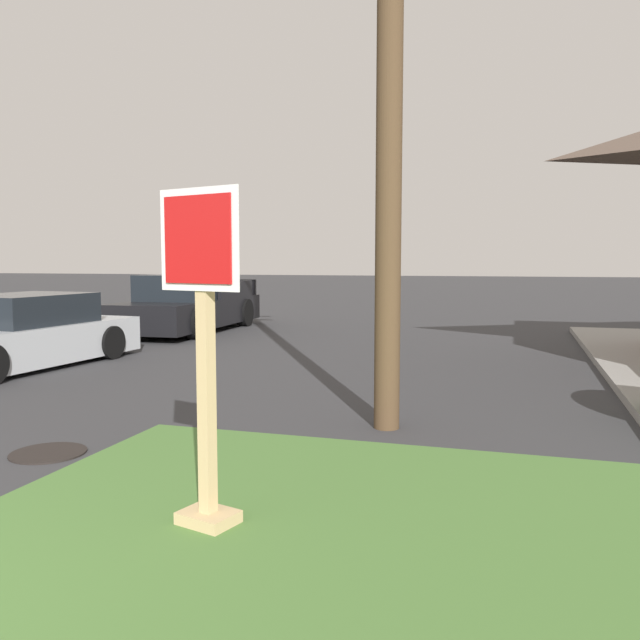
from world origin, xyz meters
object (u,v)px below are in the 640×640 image
object	(u,v)px
stop_sign	(205,370)
pickup_truck_black	(188,308)
manhole_cover	(48,453)
parked_sedan_silver	(18,336)

from	to	relation	value
stop_sign	pickup_truck_black	size ratio (longest dim) A/B	0.40
manhole_cover	parked_sedan_silver	bearing A→B (deg)	134.06
parked_sedan_silver	manhole_cover	bearing A→B (deg)	-45.94
parked_sedan_silver	pickup_truck_black	world-z (taller)	pickup_truck_black
stop_sign	manhole_cover	world-z (taller)	stop_sign
pickup_truck_black	stop_sign	bearing A→B (deg)	-61.22
stop_sign	parked_sedan_silver	distance (m)	8.19
stop_sign	manhole_cover	xyz separation A→B (m)	(-2.28, 1.23, -1.11)
pickup_truck_black	parked_sedan_silver	bearing A→B (deg)	-90.21
stop_sign	manhole_cover	size ratio (longest dim) A/B	3.14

